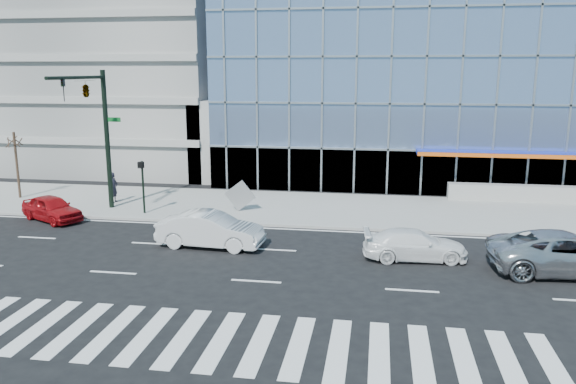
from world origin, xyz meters
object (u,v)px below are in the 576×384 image
tilted_panel (240,196)px  white_sedan (210,230)px  silver_suv (567,253)px  white_suv (415,245)px  street_tree_near (14,141)px  pedestrian (114,187)px  ped_signal_post (142,179)px  red_sedan (52,208)px  traffic_signal (92,107)px

tilted_panel → white_sedan: bearing=-99.6°
silver_suv → white_suv: silver_suv is taller
street_tree_near → pedestrian: bearing=-2.5°
ped_signal_post → white_sedan: bearing=-42.2°
silver_suv → pedestrian: bearing=66.6°
white_sedan → red_sedan: (-10.01, 3.14, -0.12)m
street_tree_near → white_sedan: size_ratio=0.85×
ped_signal_post → red_sedan: ped_signal_post is taller
silver_suv → ped_signal_post: bearing=69.7°
red_sedan → tilted_panel: bearing=-44.4°
ped_signal_post → silver_suv: 21.68m
silver_suv → red_sedan: size_ratio=1.50×
ped_signal_post → white_suv: ped_signal_post is taller
ped_signal_post → street_tree_near: bearing=164.9°
white_sedan → red_sedan: bearing=76.3°
ped_signal_post → silver_suv: ped_signal_post is taller
white_suv → ped_signal_post: bearing=64.4°
traffic_signal → pedestrian: 5.74m
silver_suv → white_suv: (-6.00, 0.79, -0.20)m
silver_suv → red_sedan: (-25.36, 4.21, -0.16)m
traffic_signal → red_sedan: bearing=-145.6°
traffic_signal → white_suv: (17.29, -4.84, -5.51)m
ped_signal_post → pedestrian: 3.84m
silver_suv → pedestrian: pedestrian is taller
white_suv → white_sedan: size_ratio=0.91×
traffic_signal → tilted_panel: size_ratio=6.15×
red_sedan → tilted_panel: 10.37m
ped_signal_post → white_sedan: 7.46m
white_sedan → tilted_panel: 6.33m
traffic_signal → white_sedan: 10.60m
traffic_signal → tilted_panel: traffic_signal is taller
traffic_signal → ped_signal_post: (2.50, 0.37, -4.02)m
pedestrian → ped_signal_post: bearing=-124.2°
tilted_panel → street_tree_near: bearing=164.6°
silver_suv → white_suv: size_ratio=1.36×
white_suv → tilted_panel: size_ratio=3.47×
tilted_panel → silver_suv: bearing=-36.5°
silver_suv → red_sedan: 25.71m
ped_signal_post → white_suv: (14.79, -5.22, -1.49)m
silver_suv → pedestrian: (-23.70, 8.27, 0.24)m
ped_signal_post → tilted_panel: (5.29, 1.40, -1.08)m
red_sedan → traffic_signal: bearing=-27.9°
red_sedan → pedestrian: bearing=5.5°
white_sedan → tilted_panel: (-0.15, 6.33, 0.24)m
red_sedan → pedestrian: size_ratio=2.18×
street_tree_near → white_suv: (24.29, -7.77, -3.12)m
silver_suv → tilted_panel: (-15.49, 7.40, 0.21)m
traffic_signal → white_suv: size_ratio=1.77×
street_tree_near → white_sedan: 16.97m
tilted_panel → traffic_signal: bearing=-178.1°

